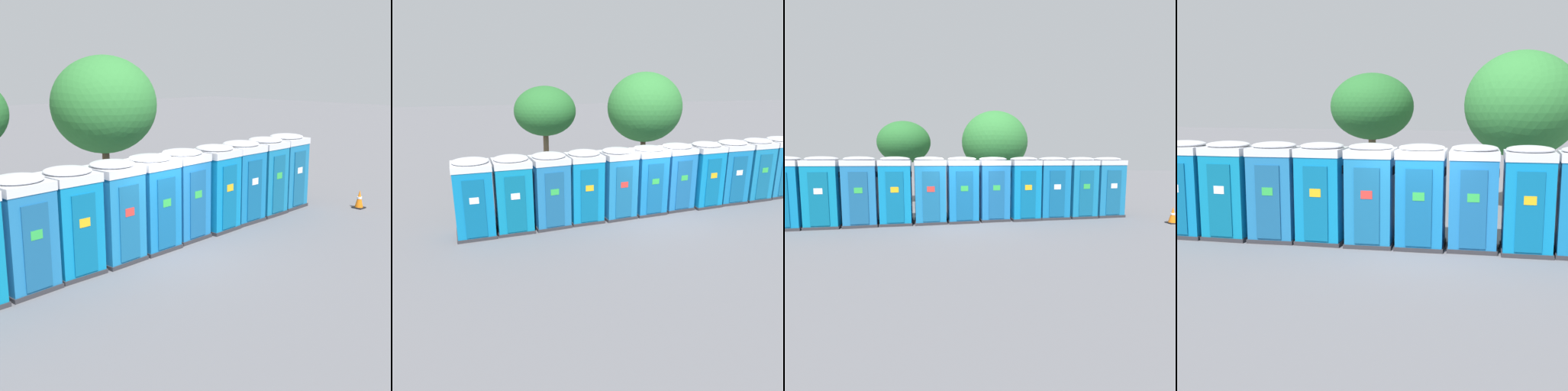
# 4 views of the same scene
# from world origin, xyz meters

# --- Properties ---
(ground_plane) EXTENTS (120.00, 120.00, 0.00)m
(ground_plane) POSITION_xyz_m (0.00, 0.00, 0.00)
(ground_plane) COLOR slate
(portapotty_0) EXTENTS (1.30, 1.27, 2.54)m
(portapotty_0) POSITION_xyz_m (-6.29, -0.13, 1.28)
(portapotty_0) COLOR #2D2D33
(portapotty_0) RESTS_ON ground
(portapotty_1) EXTENTS (1.27, 1.26, 2.54)m
(portapotty_1) POSITION_xyz_m (-5.04, -0.02, 1.28)
(portapotty_1) COLOR #2D2D33
(portapotty_1) RESTS_ON ground
(portapotty_2) EXTENTS (1.33, 1.32, 2.54)m
(portapotty_2) POSITION_xyz_m (-3.79, 0.10, 1.28)
(portapotty_2) COLOR #2D2D33
(portapotty_2) RESTS_ON ground
(portapotty_3) EXTENTS (1.24, 1.27, 2.54)m
(portapotty_3) POSITION_xyz_m (-2.54, 0.24, 1.28)
(portapotty_3) COLOR #2D2D33
(portapotty_3) RESTS_ON ground
(portapotty_4) EXTENTS (1.30, 1.32, 2.54)m
(portapotty_4) POSITION_xyz_m (-1.29, 0.31, 1.28)
(portapotty_4) COLOR #2D2D33
(portapotty_4) RESTS_ON ground
(portapotty_5) EXTENTS (1.28, 1.30, 2.54)m
(portapotty_5) POSITION_xyz_m (-0.03, 0.42, 1.28)
(portapotty_5) COLOR #2D2D33
(portapotty_5) RESTS_ON ground
(portapotty_6) EXTENTS (1.29, 1.31, 2.54)m
(portapotty_6) POSITION_xyz_m (1.21, 0.59, 1.28)
(portapotty_6) COLOR #2D2D33
(portapotty_6) RESTS_ON ground
(portapotty_7) EXTENTS (1.28, 1.30, 2.54)m
(portapotty_7) POSITION_xyz_m (2.47, 0.61, 1.28)
(portapotty_7) COLOR #2D2D33
(portapotty_7) RESTS_ON ground
(street_tree_0) EXTENTS (3.74, 3.74, 5.18)m
(street_tree_0) POSITION_xyz_m (2.15, 5.88, 3.45)
(street_tree_0) COLOR brown
(street_tree_0) RESTS_ON ground
(street_tree_1) EXTENTS (2.90, 2.90, 4.55)m
(street_tree_1) POSITION_xyz_m (-2.91, 5.87, 3.38)
(street_tree_1) COLOR brown
(street_tree_1) RESTS_ON ground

